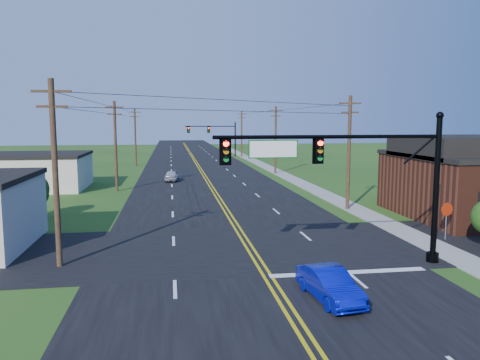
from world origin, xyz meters
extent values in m
plane|color=#214614|center=(0.00, 0.00, 0.00)|extent=(260.00, 260.00, 0.00)
cube|color=black|center=(0.00, 50.00, 0.02)|extent=(16.00, 220.00, 0.04)
cube|color=black|center=(0.00, 12.00, 0.02)|extent=(70.00, 10.00, 0.04)
cube|color=gray|center=(10.50, 40.00, 0.04)|extent=(2.00, 160.00, 0.08)
cylinder|color=black|center=(8.80, 8.00, 3.60)|extent=(0.28, 0.28, 7.20)
cylinder|color=black|center=(8.80, 8.00, 0.25)|extent=(0.60, 0.60, 0.50)
sphere|color=black|center=(8.80, 8.00, 7.30)|extent=(0.36, 0.36, 0.36)
cylinder|color=black|center=(3.30, 8.00, 6.30)|extent=(11.00, 0.18, 0.18)
cube|color=#045215|center=(0.60, 8.00, 5.75)|extent=(2.30, 0.06, 0.85)
cylinder|color=black|center=(8.80, 80.00, 3.60)|extent=(0.28, 0.28, 7.20)
cylinder|color=black|center=(8.80, 80.00, 0.25)|extent=(0.60, 0.60, 0.50)
sphere|color=black|center=(8.80, 80.00, 7.30)|extent=(0.36, 0.36, 0.36)
cylinder|color=black|center=(3.80, 80.00, 6.00)|extent=(10.00, 0.18, 0.18)
cube|color=#045215|center=(0.60, 80.00, 5.45)|extent=(2.30, 0.06, 0.85)
cube|color=beige|center=(-19.00, 38.00, 1.70)|extent=(12.00, 9.00, 3.40)
cube|color=black|center=(-19.00, 38.00, 3.55)|extent=(12.20, 9.20, 0.30)
cylinder|color=#341E17|center=(-9.50, 10.00, 4.50)|extent=(0.28, 0.28, 9.00)
cube|color=#341E17|center=(-9.50, 10.00, 8.40)|extent=(1.80, 0.12, 0.12)
cube|color=#341E17|center=(-9.50, 10.00, 7.70)|extent=(1.40, 0.12, 0.12)
cylinder|color=#341E17|center=(-9.50, 35.00, 4.50)|extent=(0.28, 0.28, 9.00)
cube|color=#341E17|center=(-9.50, 35.00, 8.40)|extent=(1.80, 0.12, 0.12)
cube|color=#341E17|center=(-9.50, 35.00, 7.70)|extent=(1.40, 0.12, 0.12)
cylinder|color=#341E17|center=(-9.50, 62.00, 4.50)|extent=(0.28, 0.28, 9.00)
cube|color=#341E17|center=(-9.50, 62.00, 8.40)|extent=(1.80, 0.12, 0.12)
cube|color=#341E17|center=(-9.50, 62.00, 7.70)|extent=(1.40, 0.12, 0.12)
cylinder|color=#341E17|center=(9.80, 22.00, 4.50)|extent=(0.28, 0.28, 9.00)
cube|color=#341E17|center=(9.80, 22.00, 8.40)|extent=(1.80, 0.12, 0.12)
cube|color=#341E17|center=(9.80, 22.00, 7.70)|extent=(1.40, 0.12, 0.12)
cylinder|color=#341E17|center=(9.80, 48.00, 4.50)|extent=(0.28, 0.28, 9.00)
cube|color=#341E17|center=(9.80, 48.00, 8.40)|extent=(1.80, 0.12, 0.12)
cube|color=#341E17|center=(9.80, 48.00, 7.70)|extent=(1.40, 0.12, 0.12)
cylinder|color=#341E17|center=(9.80, 78.00, 4.50)|extent=(0.28, 0.28, 9.00)
cube|color=#341E17|center=(9.80, 78.00, 8.40)|extent=(1.80, 0.12, 0.12)
cube|color=#341E17|center=(9.80, 78.00, 7.70)|extent=(1.40, 0.12, 0.12)
cylinder|color=#341E17|center=(16.00, 26.00, 0.92)|extent=(0.24, 0.24, 1.85)
sphere|color=#1A3B0E|center=(16.00, 26.00, 2.60)|extent=(3.00, 3.00, 3.00)
cylinder|color=#341E17|center=(-14.00, 22.00, 0.77)|extent=(0.24, 0.24, 1.54)
sphere|color=#1A3B0E|center=(-14.00, 22.00, 2.17)|extent=(2.40, 2.40, 2.40)
imported|color=#080FAD|center=(2.00, 3.91, 0.63)|extent=(1.80, 3.95, 1.25)
imported|color=silver|center=(-3.96, 42.01, 0.64)|extent=(1.94, 3.88, 1.27)
cylinder|color=slate|center=(12.00, 12.00, 1.06)|extent=(0.08, 0.08, 2.11)
cylinder|color=#A52209|center=(12.00, 11.97, 1.86)|extent=(0.80, 0.12, 0.80)
camera|label=1|loc=(-4.08, -13.04, 7.03)|focal=35.00mm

